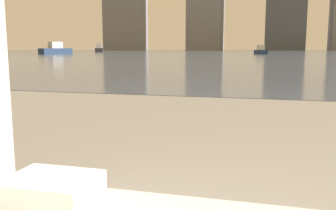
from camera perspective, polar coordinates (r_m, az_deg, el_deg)
The scene contains 5 objects.
towel_stack at distance 1.16m, azimuth -17.28°, elevation -12.29°, with size 0.25×0.20×0.08m.
harbor_water at distance 62.05m, azimuth 14.42°, elevation 7.67°, with size 180.00×110.00×0.01m.
harbor_boat_1 at distance 74.71m, azimuth -10.43°, elevation 8.39°, with size 3.01×4.52×1.61m.
harbor_boat_2 at distance 53.84m, azimuth -16.76°, elevation 8.07°, with size 3.30×4.64×1.66m.
harbor_boat_3 at distance 52.40m, azimuth 13.94°, elevation 8.00°, with size 1.89×3.42×1.22m.
Camera 1 is at (0.50, -0.04, 0.95)m, focal length 40.00 mm.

